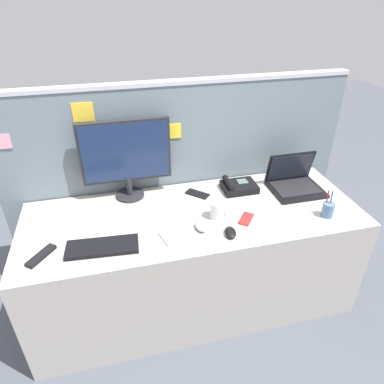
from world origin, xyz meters
name	(u,v)px	position (x,y,z in m)	size (l,w,h in m)	color
ground_plane	(194,297)	(0.00, 0.00, 0.00)	(10.00, 10.00, 0.00)	#4C515B
desk	(194,259)	(0.00, 0.00, 0.35)	(1.98, 0.73, 0.70)	#ADA89E
cubicle_divider	(179,182)	(0.00, 0.40, 0.69)	(2.24, 0.08, 1.38)	slate
desktop_monitor	(126,155)	(-0.34, 0.30, 0.99)	(0.54, 0.17, 0.50)	#232328
laptop	(294,181)	(0.71, 0.13, 0.75)	(0.32, 0.28, 0.22)	black
desk_phone	(238,186)	(0.34, 0.19, 0.73)	(0.22, 0.17, 0.08)	black
keyboard_main	(103,247)	(-0.53, -0.19, 0.71)	(0.36, 0.14, 0.02)	black
computer_mouse_right_hand	(201,226)	(0.00, -0.15, 0.72)	(0.06, 0.10, 0.03)	#9EA0A8
computer_mouse_left_hand	(230,232)	(0.14, -0.24, 0.72)	(0.06, 0.10, 0.03)	black
pen_cup	(328,210)	(0.74, -0.21, 0.75)	(0.07, 0.07, 0.17)	#4C7093
cell_phone_silver_slab	(169,238)	(-0.19, -0.19, 0.71)	(0.07, 0.14, 0.01)	#B7BAC1
cell_phone_red_case	(246,219)	(0.27, -0.13, 0.71)	(0.06, 0.12, 0.01)	#B22323
cell_phone_black_slab	(197,194)	(0.07, 0.20, 0.71)	(0.07, 0.15, 0.01)	black
tv_remote	(41,256)	(-0.83, -0.18, 0.71)	(0.04, 0.17, 0.02)	black
coffee_mug	(218,210)	(0.12, -0.07, 0.75)	(0.12, 0.08, 0.10)	white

